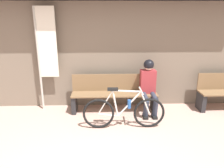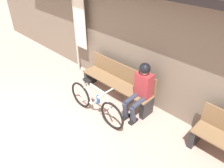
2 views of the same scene
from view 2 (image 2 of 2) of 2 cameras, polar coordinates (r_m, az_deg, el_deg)
name	(u,v)px [view 2 (image 2 of 2)]	position (r m, az deg, el deg)	size (l,w,h in m)	color
ground_plane	(13,145)	(4.62, -24.34, -14.27)	(24.00, 24.00, 0.00)	tan
storefront_wall	(119,23)	(5.05, 1.76, 15.71)	(12.00, 0.56, 3.20)	#756656
park_bench_near	(118,82)	(5.12, 1.47, 0.42)	(1.94, 0.42, 0.84)	brown
bicycle	(95,103)	(4.60, -4.39, -5.05)	(1.61, 0.40, 0.83)	black
person_seated	(141,87)	(4.49, 7.56, -0.82)	(0.34, 0.63, 1.21)	#2D3342
banner_pole	(78,23)	(5.82, -8.78, 15.39)	(0.45, 0.05, 2.33)	#B7B2A8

